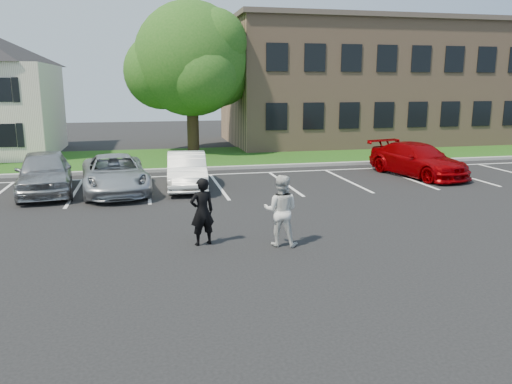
% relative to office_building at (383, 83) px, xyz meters
% --- Properties ---
extents(ground_plane, '(90.00, 90.00, 0.00)m').
position_rel_office_building_xyz_m(ground_plane, '(-14.00, -21.99, -4.16)').
color(ground_plane, black).
rests_on(ground_plane, ground).
extents(curb, '(40.00, 0.30, 0.15)m').
position_rel_office_building_xyz_m(curb, '(-14.00, -9.99, -4.08)').
color(curb, gray).
rests_on(curb, ground).
extents(grass_strip, '(44.00, 8.00, 0.08)m').
position_rel_office_building_xyz_m(grass_strip, '(-14.00, -5.99, -4.12)').
color(grass_strip, '#0F430D').
rests_on(grass_strip, ground).
extents(stall_lines, '(34.00, 5.36, 0.01)m').
position_rel_office_building_xyz_m(stall_lines, '(-12.60, -13.04, -4.15)').
color(stall_lines, white).
rests_on(stall_lines, ground).
extents(office_building, '(22.40, 10.40, 8.30)m').
position_rel_office_building_xyz_m(office_building, '(0.00, 0.00, 0.00)').
color(office_building, '#9F7B5F').
rests_on(office_building, ground).
extents(tree, '(7.80, 7.20, 8.80)m').
position_rel_office_building_xyz_m(tree, '(-13.94, -3.57, 1.19)').
color(tree, black).
rests_on(tree, ground).
extents(man_black_suit, '(0.73, 0.58, 1.77)m').
position_rel_office_building_xyz_m(man_black_suit, '(-15.51, -21.38, -3.27)').
color(man_black_suit, black).
rests_on(man_black_suit, ground).
extents(man_white_shirt, '(1.10, 0.99, 1.85)m').
position_rel_office_building_xyz_m(man_white_shirt, '(-13.54, -21.86, -3.23)').
color(man_white_shirt, silver).
rests_on(man_white_shirt, ground).
extents(car_silver_west, '(2.57, 5.02, 1.64)m').
position_rel_office_building_xyz_m(car_silver_west, '(-20.64, -13.88, -3.34)').
color(car_silver_west, '#9F9FA3').
rests_on(car_silver_west, ground).
extents(car_silver_minivan, '(2.91, 5.36, 1.43)m').
position_rel_office_building_xyz_m(car_silver_minivan, '(-18.05, -14.23, -3.45)').
color(car_silver_minivan, '#B2B5BA').
rests_on(car_silver_minivan, ground).
extents(car_white_sedan, '(1.75, 4.37, 1.41)m').
position_rel_office_building_xyz_m(car_white_sedan, '(-15.28, -13.97, -3.45)').
color(car_white_sedan, white).
rests_on(car_white_sedan, ground).
extents(car_red_compact, '(3.22, 5.43, 1.48)m').
position_rel_office_building_xyz_m(car_red_compact, '(-4.87, -13.62, -3.42)').
color(car_red_compact, '#8F0104').
rests_on(car_red_compact, ground).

